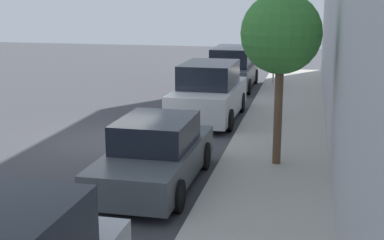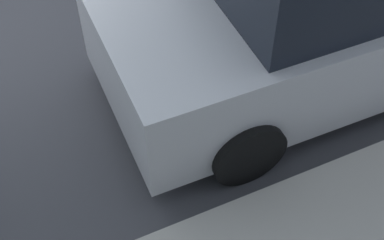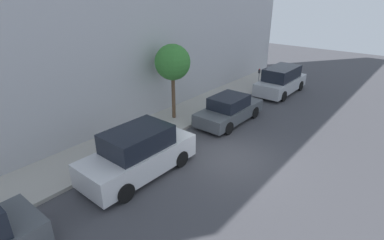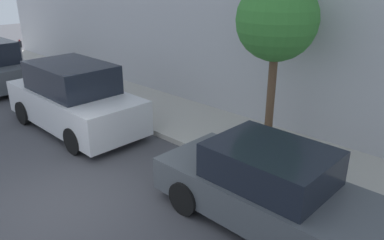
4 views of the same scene
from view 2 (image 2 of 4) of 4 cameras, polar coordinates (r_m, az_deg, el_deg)
The scene contains 0 objects.
Camera 2 is at (5.61, 0.27, 4.18)m, focal length 50.00 mm.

